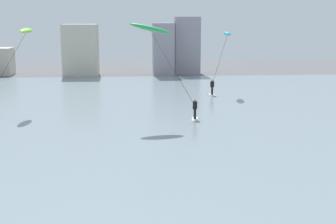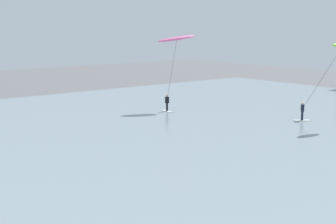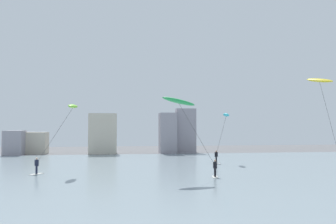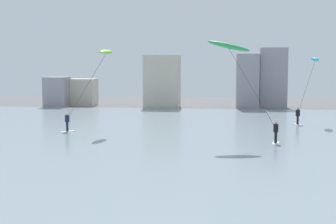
# 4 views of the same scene
# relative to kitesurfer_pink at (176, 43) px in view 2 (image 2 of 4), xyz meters

# --- Properties ---
(kitesurfer_pink) EXTENTS (2.59, 4.09, 7.47)m
(kitesurfer_pink) POSITION_rel_kitesurfer_pink_xyz_m (0.00, 0.00, 0.00)
(kitesurfer_pink) COLOR silver
(kitesurfer_pink) RESTS_ON water_bay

